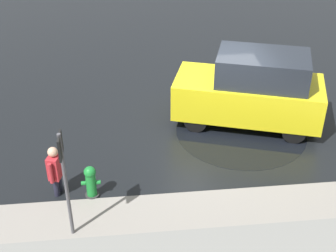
{
  "coord_description": "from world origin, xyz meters",
  "views": [
    {
      "loc": [
        2.42,
        10.58,
        6.82
      ],
      "look_at": [
        1.41,
        1.16,
        0.9
      ],
      "focal_mm": 50.0,
      "sensor_mm": 36.0,
      "label": 1
    }
  ],
  "objects_px": {
    "pedestrian": "(55,168)",
    "moving_hatchback": "(252,90)",
    "fire_hydrant": "(91,182)",
    "sign_post": "(64,171)"
  },
  "relations": [
    {
      "from": "fire_hydrant",
      "to": "sign_post",
      "type": "relative_size",
      "value": 0.33
    },
    {
      "from": "fire_hydrant",
      "to": "sign_post",
      "type": "distance_m",
      "value": 1.67
    },
    {
      "from": "fire_hydrant",
      "to": "pedestrian",
      "type": "relative_size",
      "value": 0.66
    },
    {
      "from": "fire_hydrant",
      "to": "pedestrian",
      "type": "height_order",
      "value": "pedestrian"
    },
    {
      "from": "moving_hatchback",
      "to": "sign_post",
      "type": "xyz_separation_m",
      "value": [
        4.58,
        3.83,
        0.55
      ]
    },
    {
      "from": "moving_hatchback",
      "to": "sign_post",
      "type": "relative_size",
      "value": 1.76
    },
    {
      "from": "pedestrian",
      "to": "moving_hatchback",
      "type": "bearing_deg",
      "value": -153.39
    },
    {
      "from": "sign_post",
      "to": "pedestrian",
      "type": "bearing_deg",
      "value": -73.23
    },
    {
      "from": "moving_hatchback",
      "to": "sign_post",
      "type": "height_order",
      "value": "sign_post"
    },
    {
      "from": "moving_hatchback",
      "to": "fire_hydrant",
      "type": "relative_size",
      "value": 5.28
    }
  ]
}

